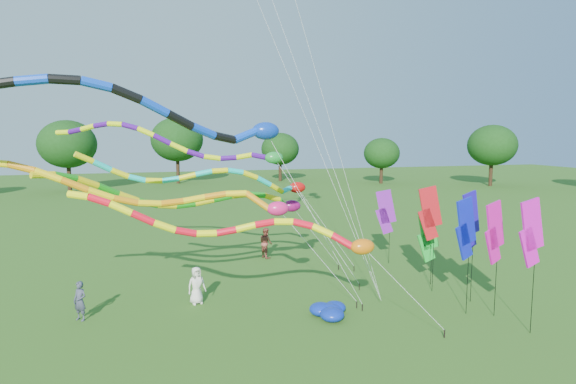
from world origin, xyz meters
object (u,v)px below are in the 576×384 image
object	(u,v)px
tube_kite_orange	(161,194)
person_b	(80,301)
person_c	(266,243)
tube_kite_red	(259,230)
blue_nylon_heap	(330,313)
person_a	(197,285)

from	to	relation	value
tube_kite_orange	person_b	distance (m)	5.35
tube_kite_orange	person_c	size ratio (longest dim) A/B	8.40
tube_kite_red	blue_nylon_heap	bearing A→B (deg)	32.84
tube_kite_red	blue_nylon_heap	world-z (taller)	tube_kite_red
tube_kite_orange	person_b	world-z (taller)	tube_kite_orange
person_b	person_c	bearing A→B (deg)	76.02
tube_kite_orange	tube_kite_red	bearing A→B (deg)	-31.33
tube_kite_orange	person_a	distance (m)	4.71
tube_kite_red	tube_kite_orange	size ratio (longest dim) A/B	0.83
blue_nylon_heap	person_a	world-z (taller)	person_a
blue_nylon_heap	person_a	size ratio (longest dim) A/B	0.89
tube_kite_red	person_a	bearing A→B (deg)	129.91
tube_kite_orange	person_a	world-z (taller)	tube_kite_orange
tube_kite_red	person_a	xyz separation A→B (m)	(-1.84, 4.08, -3.07)
person_a	person_b	distance (m)	4.53
person_a	tube_kite_red	bearing A→B (deg)	-81.93
tube_kite_red	tube_kite_orange	distance (m)	4.10
tube_kite_red	person_b	bearing A→B (deg)	167.11
tube_kite_orange	blue_nylon_heap	world-z (taller)	tube_kite_orange
person_c	blue_nylon_heap	bearing A→B (deg)	163.52
blue_nylon_heap	person_c	xyz separation A→B (m)	(-0.25, 9.79, 0.64)
person_a	person_c	bearing A→B (deg)	39.31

